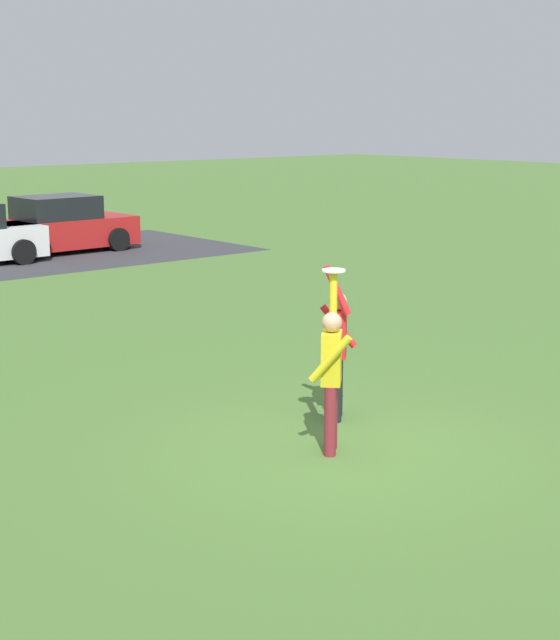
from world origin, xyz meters
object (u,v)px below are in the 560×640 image
object	(u,v)px
frisbee_disc	(334,270)
person_defender	(337,344)
person_catcher	(331,370)
parked_car_red	(61,226)

from	to	relation	value
frisbee_disc	person_defender	bearing A→B (deg)	43.03
person_catcher	person_defender	bearing A→B (deg)	0.00
frisbee_disc	person_catcher	bearing A→B (deg)	-136.97
person_defender	frisbee_disc	bearing A→B (deg)	0.00
person_defender	parked_car_red	world-z (taller)	person_defender
person_defender	parked_car_red	distance (m)	16.84
person_defender	person_catcher	bearing A→B (deg)	0.00
person_catcher	frisbee_disc	world-z (taller)	frisbee_disc
person_catcher	frisbee_disc	size ratio (longest dim) A/B	7.77
frisbee_disc	parked_car_red	distance (m)	17.78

